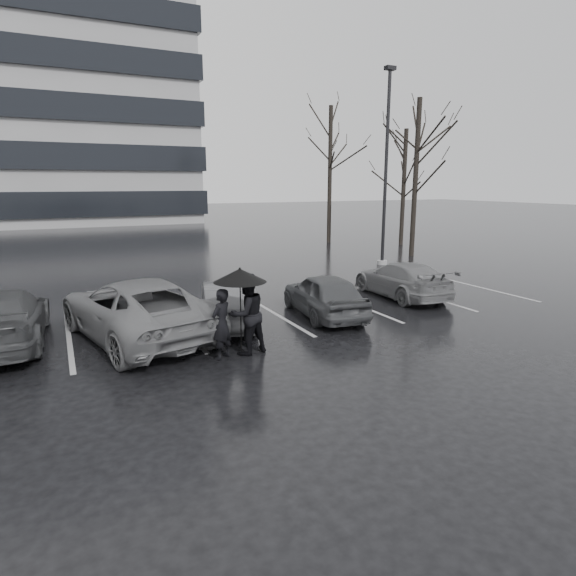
% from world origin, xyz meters
% --- Properties ---
extents(ground, '(160.00, 160.00, 0.00)m').
position_xyz_m(ground, '(0.00, 0.00, 0.00)').
color(ground, black).
rests_on(ground, ground).
extents(car_main, '(1.94, 3.88, 1.27)m').
position_xyz_m(car_main, '(1.80, 1.66, 0.63)').
color(car_main, black).
rests_on(car_main, ground).
extents(car_west_a, '(2.16, 3.94, 1.23)m').
position_xyz_m(car_west_a, '(-1.00, 2.07, 0.62)').
color(car_west_a, '#303033').
rests_on(car_west_a, ground).
extents(car_west_b, '(3.65, 5.83, 1.50)m').
position_xyz_m(car_west_b, '(-3.42, 1.93, 0.75)').
color(car_west_b, '#4D4D50').
rests_on(car_west_b, ground).
extents(car_west_c, '(2.10, 4.75, 1.35)m').
position_xyz_m(car_west_c, '(-6.41, 2.70, 0.68)').
color(car_west_c, black).
rests_on(car_west_c, ground).
extents(car_east, '(1.94, 4.22, 1.19)m').
position_xyz_m(car_east, '(5.38, 2.63, 0.60)').
color(car_east, '#4D4D50').
rests_on(car_east, ground).
extents(pedestrian_left, '(0.69, 0.64, 1.57)m').
position_xyz_m(pedestrian_left, '(-1.98, -0.40, 0.79)').
color(pedestrian_left, black).
rests_on(pedestrian_left, ground).
extents(pedestrian_right, '(1.04, 0.89, 1.84)m').
position_xyz_m(pedestrian_right, '(-1.35, -0.34, 0.92)').
color(pedestrian_right, black).
rests_on(pedestrian_right, ground).
extents(umbrella, '(1.18, 1.18, 2.00)m').
position_xyz_m(umbrella, '(-1.50, -0.33, 1.82)').
color(umbrella, black).
rests_on(umbrella, ground).
extents(lamp_post, '(0.48, 0.48, 8.83)m').
position_xyz_m(lamp_post, '(8.86, 8.36, 4.04)').
color(lamp_post, '#949497').
rests_on(lamp_post, ground).
extents(stall_stripes, '(19.72, 5.00, 0.00)m').
position_xyz_m(stall_stripes, '(-0.80, 2.50, 0.00)').
color(stall_stripes, '#A3A3A6').
rests_on(stall_stripes, ground).
extents(tree_east, '(0.26, 0.26, 8.00)m').
position_xyz_m(tree_east, '(12.00, 10.00, 4.00)').
color(tree_east, black).
rests_on(tree_east, ground).
extents(tree_ne, '(0.26, 0.26, 7.00)m').
position_xyz_m(tree_ne, '(14.50, 14.00, 3.50)').
color(tree_ne, black).
rests_on(tree_ne, ground).
extents(tree_north, '(0.26, 0.26, 8.50)m').
position_xyz_m(tree_north, '(11.00, 17.00, 4.25)').
color(tree_north, black).
rests_on(tree_north, ground).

